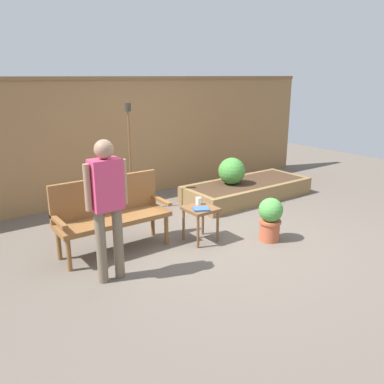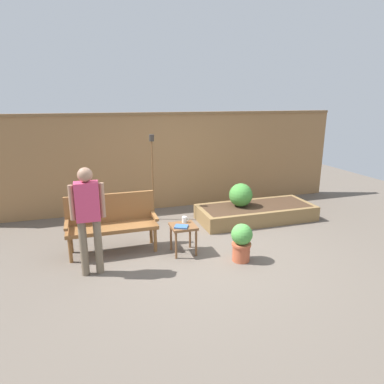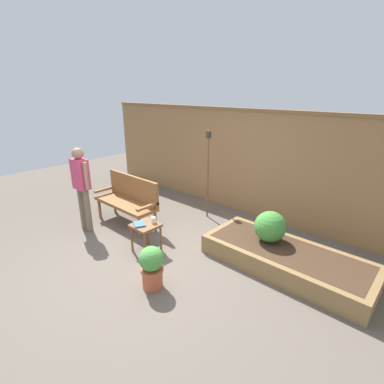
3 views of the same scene
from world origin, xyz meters
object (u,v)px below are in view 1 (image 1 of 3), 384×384
shrub_near_bench (232,171)px  person_by_bench (107,199)px  potted_boxwood (270,218)px  side_table (201,213)px  cup_on_table (199,201)px  garden_bench (110,209)px  book_on_table (201,209)px  tiki_torch (129,139)px

shrub_near_bench → person_by_bench: (-2.99, -1.41, 0.39)m
potted_boxwood → person_by_bench: person_by_bench is taller
person_by_bench → potted_boxwood: bearing=-7.0°
side_table → cup_on_table: size_ratio=4.18×
garden_bench → shrub_near_bench: 2.73m
book_on_table → tiki_torch: tiki_torch is taller
tiki_torch → side_table: bearing=-85.3°
garden_bench → book_on_table: (1.03, -0.55, -0.05)m
side_table → cup_on_table: (0.06, 0.12, 0.13)m
cup_on_table → shrub_near_bench: (1.50, 1.03, 0.01)m
cup_on_table → potted_boxwood: bearing=-42.4°
shrub_near_bench → potted_boxwood: bearing=-114.9°
garden_bench → tiki_torch: bearing=53.1°
book_on_table → tiki_torch: 1.94m
cup_on_table → potted_boxwood: 1.00m
potted_boxwood → shrub_near_bench: shrub_near_bench is taller
garden_bench → side_table: garden_bench is taller
side_table → person_by_bench: person_by_bench is taller
side_table → shrub_near_bench: (1.56, 1.15, 0.14)m
garden_bench → cup_on_table: 1.19m
tiki_torch → person_by_bench: tiki_torch is taller
book_on_table → cup_on_table: bearing=87.1°
garden_bench → potted_boxwood: garden_bench is taller
garden_bench → cup_on_table: size_ratio=12.55×
garden_bench → potted_boxwood: (1.86, -1.01, -0.22)m
book_on_table → shrub_near_bench: (1.61, 1.23, 0.05)m
side_table → shrub_near_bench: bearing=36.3°
book_on_table → tiki_torch: size_ratio=0.12×
side_table → book_on_table: 0.14m
shrub_near_bench → tiki_torch: size_ratio=0.27×
garden_bench → shrub_near_bench: bearing=14.3°
shrub_near_bench → person_by_bench: person_by_bench is taller
tiki_torch → person_by_bench: (-1.29, -1.99, -0.27)m
cup_on_table → tiki_torch: bearing=97.1°
cup_on_table → person_by_bench: person_by_bench is taller
garden_bench → tiki_torch: (0.94, 1.25, 0.66)m
side_table → book_on_table: bearing=-123.9°
tiki_torch → person_by_bench: bearing=-123.0°
potted_boxwood → side_table: bearing=145.5°
person_by_bench → cup_on_table: bearing=14.6°
side_table → shrub_near_bench: size_ratio=1.00×
side_table → tiki_torch: size_ratio=0.27×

